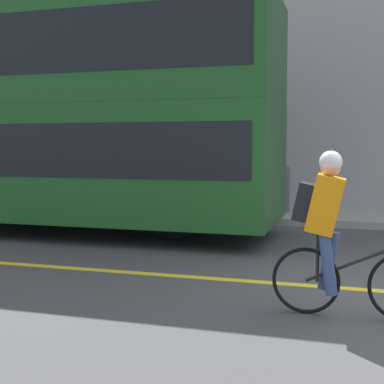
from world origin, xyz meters
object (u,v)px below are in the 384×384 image
at_px(bus, 26,112).
at_px(trash_bin, 279,189).
at_px(street_sign_post, 206,147).
at_px(cyclist_on_bike, 337,228).

relative_size(bus, trash_bin, 9.44).
height_order(bus, street_sign_post, bus).
bearing_deg(street_sign_post, bus, -131.17).
distance_m(bus, street_sign_post, 4.13).
xyz_separation_m(bus, trash_bin, (4.35, 3.08, -1.60)).
height_order(cyclist_on_bike, street_sign_post, street_sign_post).
relative_size(bus, street_sign_post, 3.70).
distance_m(cyclist_on_bike, street_sign_post, 7.44).
relative_size(cyclist_on_bike, trash_bin, 1.57).
height_order(trash_bin, street_sign_post, street_sign_post).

